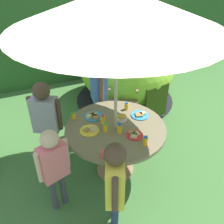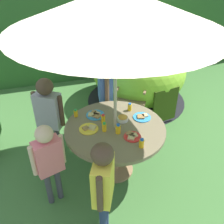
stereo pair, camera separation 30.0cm
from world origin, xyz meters
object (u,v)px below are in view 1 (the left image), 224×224
object	(u,v)px
dome_tent	(125,67)
juice_bottle_near_right	(119,129)
garden_table	(115,134)
juice_bottle_mid_left	(127,106)
patio_umbrella	(117,8)
juice_bottle_center_back	(103,120)
child_in_grey_shirt	(45,115)
child_in_pink_shirt	(53,162)
snack_bowl	(122,118)
cup_near	(103,154)
plate_far_right	(134,135)
plate_near_left	(140,115)
wooden_chair	(125,89)
juice_bottle_mid_right	(145,141)
child_in_yellow_shirt	(115,181)
plate_back_edge	(93,116)
juice_bottle_far_left	(74,116)
plate_center_front	(90,130)
juice_bottle_front_edge	(106,128)
child_in_blue_shirt	(99,86)

from	to	relation	value
dome_tent	juice_bottle_near_right	world-z (taller)	dome_tent
garden_table	juice_bottle_mid_left	world-z (taller)	juice_bottle_mid_left
patio_umbrella	juice_bottle_center_back	world-z (taller)	patio_umbrella
child_in_grey_shirt	juice_bottle_mid_left	xyz separation A→B (m)	(1.04, -0.18, -0.02)
dome_tent	child_in_pink_shirt	distance (m)	2.62
snack_bowl	cup_near	size ratio (longest dim) A/B	1.99
plate_far_right	child_in_pink_shirt	bearing A→B (deg)	-178.53
child_in_grey_shirt	plate_near_left	world-z (taller)	child_in_grey_shirt
wooden_chair	plate_near_left	world-z (taller)	wooden_chair
dome_tent	snack_bowl	world-z (taller)	dome_tent
wooden_chair	juice_bottle_mid_right	size ratio (longest dim) A/B	8.48
child_in_yellow_shirt	wooden_chair	bearing A→B (deg)	-4.03
patio_umbrella	plate_back_edge	xyz separation A→B (m)	(-0.17, 0.31, -1.35)
garden_table	dome_tent	size ratio (longest dim) A/B	0.56
garden_table	juice_bottle_far_left	world-z (taller)	juice_bottle_far_left
wooden_chair	plate_far_right	size ratio (longest dim) A/B	4.71
juice_bottle_center_back	cup_near	xyz separation A→B (m)	(-0.21, -0.55, -0.02)
plate_near_left	snack_bowl	bearing A→B (deg)	177.61
child_in_grey_shirt	juice_bottle_center_back	bearing A→B (deg)	3.73
dome_tent	juice_bottle_mid_right	size ratio (longest dim) A/B	19.52
plate_far_right	juice_bottle_far_left	world-z (taller)	juice_bottle_far_left
plate_far_right	plate_back_edge	distance (m)	0.63
child_in_pink_shirt	juice_bottle_far_left	distance (m)	0.75
juice_bottle_mid_right	plate_back_edge	bearing A→B (deg)	115.10
child_in_yellow_shirt	snack_bowl	distance (m)	1.03
garden_table	plate_back_edge	world-z (taller)	plate_back_edge
wooden_chair	juice_bottle_near_right	bearing A→B (deg)	-87.59
child_in_yellow_shirt	dome_tent	bearing A→B (deg)	-3.64
plate_far_right	plate_near_left	size ratio (longest dim) A/B	0.89
cup_near	plate_center_front	bearing A→B (deg)	88.69
child_in_grey_shirt	snack_bowl	bearing A→B (deg)	9.69
juice_bottle_mid_left	juice_bottle_front_edge	size ratio (longest dim) A/B	0.90
child_in_grey_shirt	juice_bottle_mid_left	world-z (taller)	child_in_grey_shirt
child_in_grey_shirt	snack_bowl	distance (m)	0.96
cup_near	juice_bottle_mid_left	bearing A→B (deg)	49.24
plate_center_front	juice_bottle_center_back	xyz separation A→B (m)	(0.20, 0.08, 0.05)
snack_bowl	juice_bottle_near_right	xyz separation A→B (m)	(-0.14, -0.22, 0.03)
plate_center_front	plate_near_left	world-z (taller)	same
plate_center_front	juice_bottle_far_left	xyz separation A→B (m)	(-0.10, 0.32, 0.04)
garden_table	cup_near	xyz separation A→B (m)	(-0.32, -0.42, 0.15)
plate_near_left	juice_bottle_mid_left	distance (m)	0.23
plate_far_right	cup_near	world-z (taller)	cup_near
plate_center_front	juice_bottle_near_right	world-z (taller)	juice_bottle_near_right
child_in_pink_shirt	juice_bottle_front_edge	distance (m)	0.72
juice_bottle_mid_left	juice_bottle_mid_right	world-z (taller)	juice_bottle_mid_right
juice_bottle_front_edge	plate_back_edge	bearing A→B (deg)	95.05
child_in_blue_shirt	juice_bottle_near_right	size ratio (longest dim) A/B	10.35
garden_table	patio_umbrella	xyz separation A→B (m)	(0.00, 0.00, 1.48)
garden_table	snack_bowl	xyz separation A→B (m)	(0.13, 0.11, 0.15)
garden_table	cup_near	world-z (taller)	cup_near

